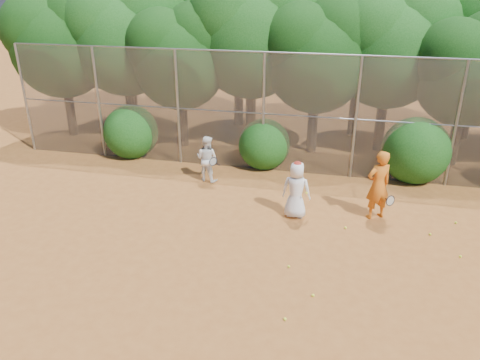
# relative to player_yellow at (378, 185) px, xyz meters

# --- Properties ---
(ground) EXTENTS (80.00, 80.00, 0.00)m
(ground) POSITION_rel_player_yellow_xyz_m (-2.70, -3.25, -0.99)
(ground) COLOR brown
(ground) RESTS_ON ground
(fence_back) EXTENTS (20.05, 0.09, 4.03)m
(fence_back) POSITION_rel_player_yellow_xyz_m (-2.82, 2.75, 1.06)
(fence_back) COLOR gray
(fence_back) RESTS_ON ground
(tree_0) EXTENTS (4.38, 3.81, 6.00)m
(tree_0) POSITION_rel_player_yellow_xyz_m (-12.15, 4.79, 2.94)
(tree_0) COLOR black
(tree_0) RESTS_ON ground
(tree_1) EXTENTS (4.64, 4.03, 6.35)m
(tree_1) POSITION_rel_player_yellow_xyz_m (-9.64, 5.29, 3.17)
(tree_1) COLOR black
(tree_1) RESTS_ON ground
(tree_2) EXTENTS (3.99, 3.47, 5.47)m
(tree_2) POSITION_rel_player_yellow_xyz_m (-7.15, 4.59, 2.59)
(tree_2) COLOR black
(tree_2) RESTS_ON ground
(tree_3) EXTENTS (4.89, 4.26, 6.70)m
(tree_3) POSITION_rel_player_yellow_xyz_m (-4.64, 5.60, 3.41)
(tree_3) COLOR black
(tree_3) RESTS_ON ground
(tree_4) EXTENTS (4.19, 3.64, 5.73)m
(tree_4) POSITION_rel_player_yellow_xyz_m (-2.15, 4.99, 2.77)
(tree_4) COLOR black
(tree_4) RESTS_ON ground
(tree_5) EXTENTS (4.51, 3.92, 6.17)m
(tree_5) POSITION_rel_player_yellow_xyz_m (0.35, 5.79, 3.06)
(tree_5) COLOR black
(tree_5) RESTS_ON ground
(tree_6) EXTENTS (3.86, 3.36, 5.29)m
(tree_6) POSITION_rel_player_yellow_xyz_m (2.85, 4.79, 2.48)
(tree_6) COLOR black
(tree_6) RESTS_ON ground
(tree_9) EXTENTS (4.83, 4.20, 6.62)m
(tree_9) POSITION_rel_player_yellow_xyz_m (-10.64, 7.60, 3.35)
(tree_9) COLOR black
(tree_9) RESTS_ON ground
(tree_10) EXTENTS (5.15, 4.48, 7.06)m
(tree_10) POSITION_rel_player_yellow_xyz_m (-5.64, 7.80, 3.64)
(tree_10) COLOR black
(tree_10) RESTS_ON ground
(tree_11) EXTENTS (4.64, 4.03, 6.35)m
(tree_11) POSITION_rel_player_yellow_xyz_m (-0.64, 7.39, 3.17)
(tree_11) COLOR black
(tree_11) RESTS_ON ground
(bush_0) EXTENTS (2.00, 2.00, 2.00)m
(bush_0) POSITION_rel_player_yellow_xyz_m (-8.70, 3.05, 0.01)
(bush_0) COLOR #124310
(bush_0) RESTS_ON ground
(bush_1) EXTENTS (1.80, 1.80, 1.80)m
(bush_1) POSITION_rel_player_yellow_xyz_m (-3.70, 3.05, -0.09)
(bush_1) COLOR #124310
(bush_1) RESTS_ON ground
(bush_2) EXTENTS (2.20, 2.20, 2.20)m
(bush_2) POSITION_rel_player_yellow_xyz_m (1.30, 3.05, 0.11)
(bush_2) COLOR #124310
(bush_2) RESTS_ON ground
(player_yellow) EXTENTS (0.92, 0.78, 1.98)m
(player_yellow) POSITION_rel_player_yellow_xyz_m (0.00, 0.00, 0.00)
(player_yellow) COLOR orange
(player_yellow) RESTS_ON ground
(player_teen) EXTENTS (0.83, 0.58, 1.66)m
(player_teen) POSITION_rel_player_yellow_xyz_m (-2.18, -0.43, -0.17)
(player_teen) COLOR white
(player_teen) RESTS_ON ground
(player_white) EXTENTS (0.91, 0.83, 1.52)m
(player_white) POSITION_rel_player_yellow_xyz_m (-5.30, 1.43, -0.23)
(player_white) COLOR white
(player_white) RESTS_ON ground
(ball_0) EXTENTS (0.07, 0.07, 0.07)m
(ball_0) POSITION_rel_player_yellow_xyz_m (-0.77, -0.85, -0.96)
(ball_0) COLOR #DCEE2B
(ball_0) RESTS_ON ground
(ball_1) EXTENTS (0.07, 0.07, 0.07)m
(ball_1) POSITION_rel_player_yellow_xyz_m (1.40, -0.71, -0.96)
(ball_1) COLOR #DCEE2B
(ball_1) RESTS_ON ground
(ball_2) EXTENTS (0.07, 0.07, 0.07)m
(ball_2) POSITION_rel_player_yellow_xyz_m (-1.86, -4.81, -0.96)
(ball_2) COLOR #DCEE2B
(ball_2) RESTS_ON ground
(ball_3) EXTENTS (0.07, 0.07, 0.07)m
(ball_3) POSITION_rel_player_yellow_xyz_m (1.96, -1.66, -0.96)
(ball_3) COLOR #DCEE2B
(ball_3) RESTS_ON ground
(ball_4) EXTENTS (0.07, 0.07, 0.07)m
(ball_4) POSITION_rel_player_yellow_xyz_m (-2.02, -3.00, -0.96)
(ball_4) COLOR #DCEE2B
(ball_4) RESTS_ON ground
(ball_5) EXTENTS (0.07, 0.07, 0.07)m
(ball_5) POSITION_rel_player_yellow_xyz_m (2.17, 0.10, -0.96)
(ball_5) COLOR #DCEE2B
(ball_5) RESTS_ON ground
(ball_6) EXTENTS (0.07, 0.07, 0.07)m
(ball_6) POSITION_rel_player_yellow_xyz_m (-1.39, -3.94, -0.96)
(ball_6) COLOR #DCEE2B
(ball_6) RESTS_ON ground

